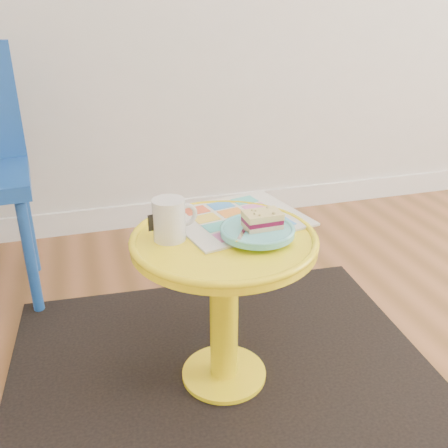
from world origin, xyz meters
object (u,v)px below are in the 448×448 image
object	(u,v)px
newspaper	(237,218)
mug	(170,218)
side_table	(224,281)
plate	(257,231)

from	to	relation	value
newspaper	mug	size ratio (longest dim) A/B	2.96
side_table	plate	world-z (taller)	plate
side_table	newspaper	size ratio (longest dim) A/B	1.38
mug	newspaper	bearing A→B (deg)	11.40
side_table	newspaper	distance (m)	0.19
newspaper	plate	world-z (taller)	plate
mug	plate	size ratio (longest dim) A/B	0.62
mug	plate	xyz separation A→B (m)	(0.22, -0.06, -0.04)
plate	mug	bearing A→B (deg)	164.22
side_table	newspaper	world-z (taller)	newspaper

